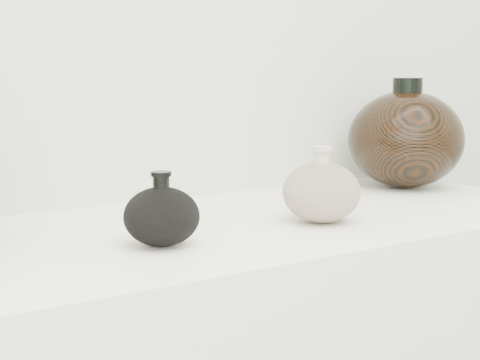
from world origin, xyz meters
TOP-DOWN VIEW (x-y plane):
  - black_gourd_vase at (-0.20, 0.87)m, footprint 0.11×0.11m
  - cream_gourd_vase at (0.09, 0.87)m, footprint 0.16×0.16m
  - right_round_pot at (0.46, 1.05)m, footprint 0.29×0.29m

SIDE VIEW (x-z plane):
  - black_gourd_vase at x=-0.20m, z-range 0.89..0.99m
  - cream_gourd_vase at x=0.09m, z-range 0.89..1.01m
  - right_round_pot at x=0.46m, z-range 0.89..1.12m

